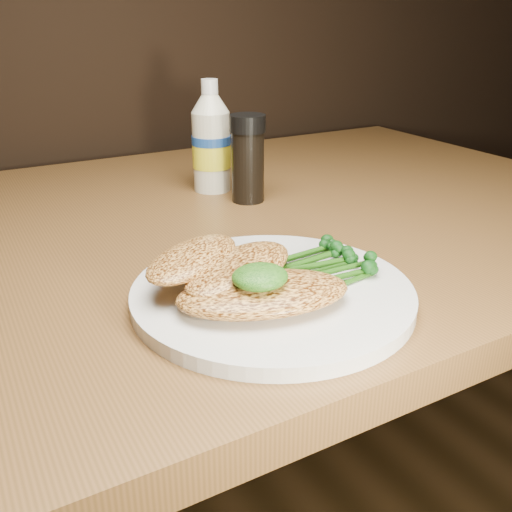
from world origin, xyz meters
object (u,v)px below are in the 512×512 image
dining_table (237,430)px  mayo_bottle (211,136)px  plate (272,293)px  pepper_grinder (248,159)px

dining_table → mayo_bottle: size_ratio=7.22×
plate → mayo_bottle: bearing=73.5°
plate → pepper_grinder: 0.32m
mayo_bottle → plate: bearing=-106.5°
dining_table → pepper_grinder: pepper_grinder is taller
dining_table → pepper_grinder: bearing=41.8°
plate → dining_table: bearing=71.4°
dining_table → mayo_bottle: mayo_bottle is taller
pepper_grinder → plate: bearing=-114.3°
mayo_bottle → pepper_grinder: 0.08m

